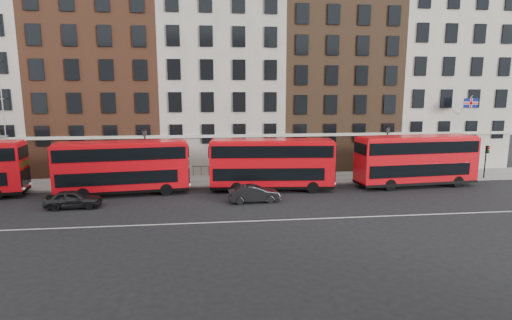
{
  "coord_description": "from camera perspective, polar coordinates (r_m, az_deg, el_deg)",
  "views": [
    {
      "loc": [
        -1.45,
        -27.87,
        8.71
      ],
      "look_at": [
        2.39,
        5.0,
        3.0
      ],
      "focal_mm": 28.0,
      "sensor_mm": 36.0,
      "label": 1
    }
  ],
  "objects": [
    {
      "name": "lamp_post_right",
      "position": [
        40.97,
        18.15,
        1.4
      ],
      "size": [
        0.44,
        0.44,
        5.33
      ],
      "color": "black",
      "rests_on": "pavement"
    },
    {
      "name": "car_front",
      "position": [
        31.84,
        -0.28,
        -4.83
      ],
      "size": [
        4.17,
        1.72,
        1.34
      ],
      "primitive_type": "imported",
      "rotation": [
        0.0,
        0.0,
        1.64
      ],
      "color": "black",
      "rests_on": "ground"
    },
    {
      "name": "road_centre_line",
      "position": [
        27.33,
        -3.31,
        -8.8
      ],
      "size": [
        70.0,
        0.12,
        0.01
      ],
      "primitive_type": "cube",
      "color": "white",
      "rests_on": "ground"
    },
    {
      "name": "pavement",
      "position": [
        39.35,
        -4.39,
        -2.91
      ],
      "size": [
        80.0,
        5.0,
        0.15
      ],
      "primitive_type": "cube",
      "color": "gray",
      "rests_on": "ground"
    },
    {
      "name": "bus_d",
      "position": [
        39.54,
        21.85,
        0.08
      ],
      "size": [
        11.4,
        3.61,
        4.71
      ],
      "rotation": [
        0.0,
        0.0,
        0.08
      ],
      "color": "red",
      "rests_on": "ground"
    },
    {
      "name": "car_rear",
      "position": [
        33.24,
        -24.64,
        -5.09
      ],
      "size": [
        4.09,
        1.76,
        1.37
      ],
      "primitive_type": "imported",
      "rotation": [
        0.0,
        0.0,
        1.6
      ],
      "color": "black",
      "rests_on": "ground"
    },
    {
      "name": "iron_railings",
      "position": [
        41.39,
        -4.53,
        -1.47
      ],
      "size": [
        6.6,
        0.06,
        1.0
      ],
      "primitive_type": null,
      "color": "black",
      "rests_on": "pavement"
    },
    {
      "name": "kerb",
      "position": [
        36.92,
        -4.23,
        -3.76
      ],
      "size": [
        80.0,
        0.3,
        0.16
      ],
      "primitive_type": "cube",
      "color": "gray",
      "rests_on": "ground"
    },
    {
      "name": "ground",
      "position": [
        29.23,
        -3.55,
        -7.56
      ],
      "size": [
        120.0,
        120.0,
        0.0
      ],
      "primitive_type": "plane",
      "color": "black",
      "rests_on": "ground"
    },
    {
      "name": "traffic_light",
      "position": [
        45.62,
        30.07,
        0.57
      ],
      "size": [
        0.25,
        0.45,
        3.27
      ],
      "color": "black",
      "rests_on": "pavement"
    },
    {
      "name": "bus_b",
      "position": [
        35.56,
        -18.51,
        -0.86
      ],
      "size": [
        11.07,
        3.77,
        4.56
      ],
      "rotation": [
        0.0,
        0.0,
        0.11
      ],
      "color": "red",
      "rests_on": "ground"
    },
    {
      "name": "lamp_post_left",
      "position": [
        37.58,
        -15.51,
        0.81
      ],
      "size": [
        0.44,
        0.44,
        5.33
      ],
      "color": "black",
      "rests_on": "pavement"
    },
    {
      "name": "bus_c",
      "position": [
        35.21,
        2.19,
        -0.47
      ],
      "size": [
        11.03,
        3.52,
        4.56
      ],
      "rotation": [
        0.0,
        0.0,
        -0.08
      ],
      "color": "red",
      "rests_on": "ground"
    },
    {
      "name": "building_terrace",
      "position": [
        45.79,
        -5.33,
        11.66
      ],
      "size": [
        64.0,
        11.95,
        22.0
      ],
      "color": "#B1A799",
      "rests_on": "ground"
    }
  ]
}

